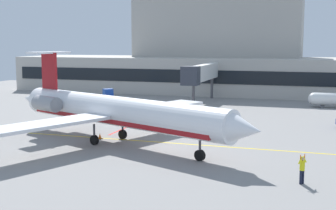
{
  "coord_description": "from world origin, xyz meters",
  "views": [
    {
      "loc": [
        13.57,
        -38.13,
        9.42
      ],
      "look_at": [
        -1.26,
        7.03,
        3.0
      ],
      "focal_mm": 50.02,
      "sensor_mm": 36.0,
      "label": 1
    }
  ],
  "objects": [
    {
      "name": "regional_jet",
      "position": [
        -4.68,
        1.23,
        3.04
      ],
      "size": [
        29.27,
        23.87,
        8.4
      ],
      "color": "white",
      "rests_on": "ground"
    },
    {
      "name": "terminal_building",
      "position": [
        -6.32,
        49.19,
        6.32
      ],
      "size": [
        74.06,
        17.42,
        17.89
      ],
      "color": "#B7B2A8",
      "rests_on": "ground"
    },
    {
      "name": "marshaller",
      "position": [
        12.62,
        -6.57,
        1.04
      ],
      "size": [
        0.56,
        0.72,
        2.02
      ],
      "color": "#191E33",
      "rests_on": "ground"
    },
    {
      "name": "jet_bridge_west",
      "position": [
        -3.83,
        31.25,
        4.66
      ],
      "size": [
        2.4,
        16.1,
        6.05
      ],
      "color": "silver",
      "rests_on": "ground"
    },
    {
      "name": "safety_cone_bravo",
      "position": [
        -6.77,
        2.44,
        0.25
      ],
      "size": [
        0.47,
        0.47,
        0.55
      ],
      "color": "orange",
      "rests_on": "ground"
    },
    {
      "name": "pushback_tractor",
      "position": [
        -5.41,
        13.77,
        0.96
      ],
      "size": [
        2.78,
        3.96,
        2.12
      ],
      "color": "#19389E",
      "rests_on": "ground"
    },
    {
      "name": "safety_cone_alpha",
      "position": [
        -2.78,
        7.82,
        0.25
      ],
      "size": [
        0.47,
        0.47,
        0.55
      ],
      "color": "orange",
      "rests_on": "ground"
    },
    {
      "name": "baggage_tug",
      "position": [
        -17.95,
        28.28,
        0.93
      ],
      "size": [
        3.31,
        3.24,
        2.08
      ],
      "color": "#1E4CB2",
      "rests_on": "ground"
    },
    {
      "name": "fuel_tank",
      "position": [
        15.77,
        32.75,
        1.23
      ],
      "size": [
        7.87,
        2.42,
        2.17
      ],
      "color": "white",
      "rests_on": "ground"
    },
    {
      "name": "ground",
      "position": [
        -0.0,
        0.0,
        -0.05
      ],
      "size": [
        120.0,
        120.0,
        0.11
      ],
      "color": "gray"
    }
  ]
}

